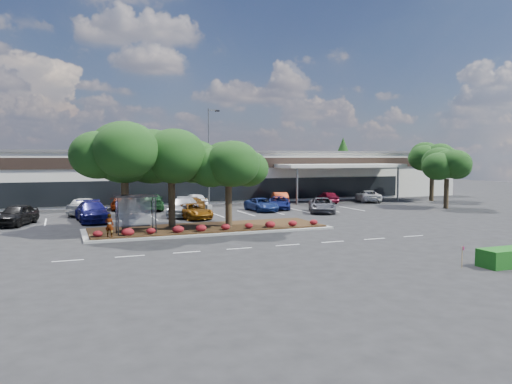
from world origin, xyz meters
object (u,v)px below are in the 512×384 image
object	(u,v)px
survey_stake	(462,254)
car_0	(16,215)
light_pole	(210,164)
car_1	(92,212)

from	to	relation	value
survey_stake	car_0	bearing A→B (deg)	130.68
light_pole	car_0	world-z (taller)	light_pole
light_pole	car_1	bearing A→B (deg)	-152.01
car_1	car_0	bearing A→B (deg)	177.44
survey_stake	car_0	size ratio (longest dim) A/B	0.22
light_pole	car_0	xyz separation A→B (m)	(-18.06, -6.68, -3.85)
light_pole	car_1	size ratio (longest dim) A/B	1.79
car_0	survey_stake	bearing A→B (deg)	-28.26
survey_stake	car_1	size ratio (longest dim) A/B	0.18
car_0	car_1	bearing A→B (deg)	22.71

